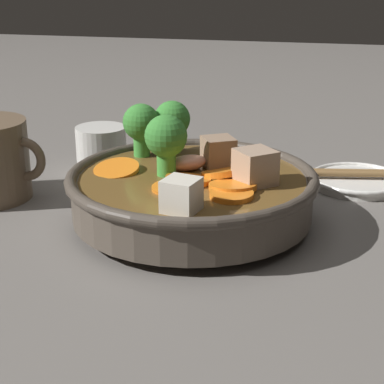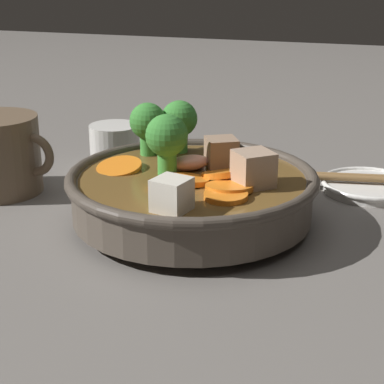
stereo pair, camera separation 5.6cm
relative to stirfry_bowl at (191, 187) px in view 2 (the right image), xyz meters
name	(u,v)px [view 2 (the right image)]	position (x,y,z in m)	size (l,w,h in m)	color
ground_plane	(192,223)	(0.00, 0.00, -0.04)	(3.00, 3.00, 0.00)	slate
stirfry_bowl	(191,187)	(0.00, 0.00, 0.00)	(0.25, 0.25, 0.11)	#51473D
side_saucer	(370,186)	(0.17, 0.15, -0.03)	(0.11, 0.11, 0.01)	white
tea_cup	(115,147)	(-0.15, 0.13, -0.01)	(0.06, 0.06, 0.06)	white
chopsticks_pair	(370,178)	(0.17, 0.15, -0.02)	(0.21, 0.05, 0.01)	olive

